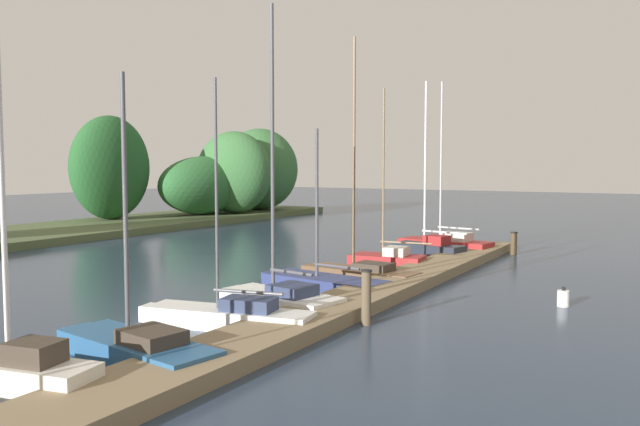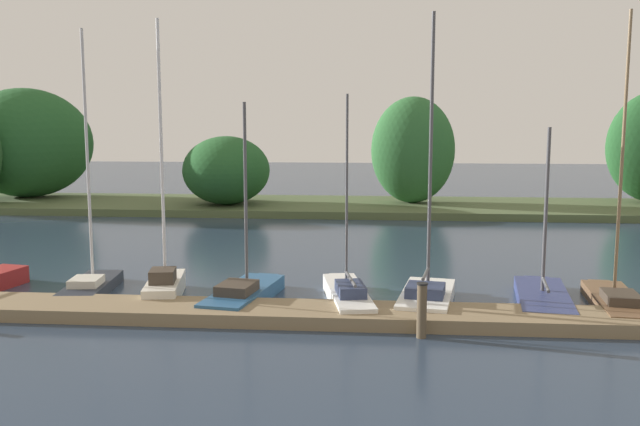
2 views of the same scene
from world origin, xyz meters
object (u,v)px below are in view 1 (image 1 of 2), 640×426
object	(u,v)px
mooring_piling_2	(514,243)
channel_buoy_0	(563,298)
sailboat_9	(427,247)
sailboat_7	(358,270)
sailboat_2	(15,367)
mooring_piling_1	(366,297)
sailboat_5	(278,295)
sailboat_3	(134,345)
sailboat_6	(320,280)
sailboat_4	(225,315)
sailboat_10	(444,244)
sailboat_8	(386,259)

from	to	relation	value
mooring_piling_2	channel_buoy_0	bearing A→B (deg)	-159.38
sailboat_9	sailboat_7	bearing A→B (deg)	100.18
sailboat_2	mooring_piling_1	bearing A→B (deg)	-123.36
sailboat_5	sailboat_3	bearing A→B (deg)	99.53
sailboat_7	channel_buoy_0	size ratio (longest dim) A/B	14.66
sailboat_6	mooring_piling_2	distance (m)	11.38
sailboat_3	sailboat_7	xyz separation A→B (m)	(10.45, 0.17, 0.03)
sailboat_6	mooring_piling_2	xyz separation A→B (m)	(10.82, -3.52, 0.26)
sailboat_4	sailboat_6	size ratio (longest dim) A/B	1.18
sailboat_10	mooring_piling_2	size ratio (longest dim) A/B	7.68
sailboat_7	sailboat_8	xyz separation A→B (m)	(2.73, 0.19, 0.02)
mooring_piling_2	sailboat_10	bearing A→B (deg)	106.91
sailboat_6	sailboat_9	bearing A→B (deg)	-86.51
mooring_piling_2	channel_buoy_0	distance (m)	10.54
sailboat_9	sailboat_2	bearing A→B (deg)	101.13
sailboat_10	mooring_piling_2	world-z (taller)	sailboat_10
sailboat_5	sailboat_10	bearing A→B (deg)	-80.71
sailboat_5	sailboat_9	size ratio (longest dim) A/B	1.11
sailboat_5	sailboat_6	size ratio (longest dim) A/B	1.61
sailboat_6	sailboat_2	bearing A→B (deg)	99.70
sailboat_5	sailboat_4	bearing A→B (deg)	99.25
sailboat_6	sailboat_8	world-z (taller)	sailboat_8
sailboat_4	sailboat_8	size ratio (longest dim) A/B	0.88
sailboat_5	channel_buoy_0	world-z (taller)	sailboat_5
sailboat_10	channel_buoy_0	world-z (taller)	sailboat_10
sailboat_2	mooring_piling_1	xyz separation A→B (m)	(7.36, -3.09, 0.21)
sailboat_3	sailboat_9	xyz separation A→B (m)	(16.51, -0.02, 0.13)
sailboat_10	channel_buoy_0	size ratio (longest dim) A/B	13.54
sailboat_8	mooring_piling_1	distance (m)	8.87
sailboat_2	sailboat_9	bearing A→B (deg)	-101.47
sailboat_3	sailboat_2	bearing A→B (deg)	93.14
channel_buoy_0	sailboat_9	bearing A→B (deg)	43.37
sailboat_5	channel_buoy_0	xyz separation A→B (m)	(4.29, -6.63, -0.16)
sailboat_2	mooring_piling_1	size ratio (longest dim) A/B	5.96
sailboat_4	mooring_piling_2	distance (m)	16.67
mooring_piling_1	sailboat_6	bearing A→B (deg)	43.07
sailboat_3	sailboat_8	bearing A→B (deg)	-78.85
sailboat_7	sailboat_3	bearing A→B (deg)	96.82
sailboat_7	sailboat_8	world-z (taller)	sailboat_7
sailboat_8	sailboat_6	bearing A→B (deg)	80.94
sailboat_3	sailboat_4	xyz separation A→B (m)	(2.97, 0.01, 0.01)
sailboat_3	mooring_piling_1	world-z (taller)	sailboat_3
sailboat_6	sailboat_5	bearing A→B (deg)	108.26
sailboat_3	sailboat_5	bearing A→B (deg)	-80.43
sailboat_6	sailboat_8	bearing A→B (deg)	-84.96
sailboat_3	mooring_piling_2	size ratio (longest dim) A/B	5.85
sailboat_10	mooring_piling_2	xyz separation A→B (m)	(0.87, -2.87, 0.11)
mooring_piling_2	sailboat_2	bearing A→B (deg)	171.67
sailboat_5	mooring_piling_2	world-z (taller)	sailboat_5
sailboat_6	channel_buoy_0	bearing A→B (deg)	-164.48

